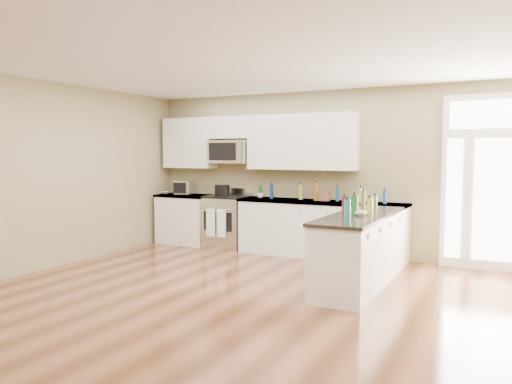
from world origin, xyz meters
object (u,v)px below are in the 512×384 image
stockpot (222,190)px  toaster_oven (184,187)px  peninsula_cabinet (360,252)px  kitchen_range (227,221)px

stockpot → toaster_oven: (-0.87, 0.01, 0.02)m
peninsula_cabinet → toaster_oven: (-3.86, 1.45, 0.64)m
toaster_oven → stockpot: bearing=-14.8°
kitchen_range → stockpot: stockpot is taller
stockpot → toaster_oven: size_ratio=0.88×
peninsula_cabinet → kitchen_range: (-2.90, 1.45, 0.04)m
peninsula_cabinet → stockpot: size_ratio=8.36×
peninsula_cabinet → toaster_oven: 4.18m
peninsula_cabinet → toaster_oven: size_ratio=7.36×
kitchen_range → toaster_oven: toaster_oven is taller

